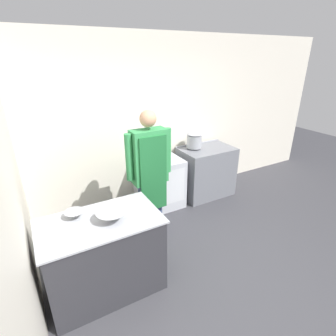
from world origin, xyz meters
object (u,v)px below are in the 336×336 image
person_cook (150,168)px  mixing_bowl (111,216)px  stove (206,171)px  fridge_unit (160,183)px  stock_pot (194,140)px

person_cook → mixing_bowl: size_ratio=5.95×
stove → fridge_unit: 0.92m
stock_pot → stove: bearing=-27.4°
mixing_bowl → stock_pot: 2.36m
fridge_unit → person_cook: person_cook is taller
stock_pot → person_cook: bearing=-150.1°
person_cook → stove: bearing=22.2°
person_cook → stock_pot: bearing=29.9°
stove → mixing_bowl: mixing_bowl is taller
fridge_unit → stock_pot: size_ratio=3.23×
fridge_unit → person_cook: (-0.45, -0.59, 0.59)m
fridge_unit → person_cook: 0.95m
fridge_unit → mixing_bowl: 1.84m
person_cook → stock_pot: person_cook is taller
mixing_bowl → stove: bearing=30.9°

